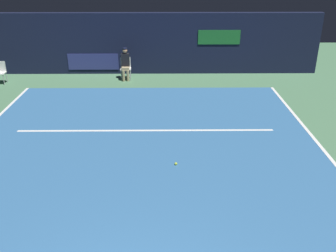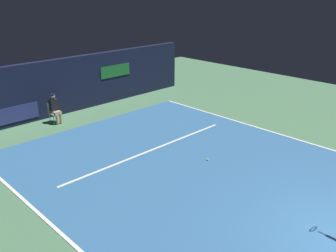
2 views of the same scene
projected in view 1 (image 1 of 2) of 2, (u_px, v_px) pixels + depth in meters
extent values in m
plane|color=#4C7A56|center=(142.00, 168.00, 9.06)|extent=(29.13, 29.13, 0.00)
cube|color=#336699|center=(142.00, 168.00, 9.06)|extent=(9.74, 12.19, 0.01)
cube|color=white|center=(146.00, 131.00, 11.00)|extent=(7.60, 0.10, 0.01)
cube|color=#141933|center=(151.00, 44.00, 16.01)|extent=(14.53, 0.30, 2.60)
cube|color=navy|center=(93.00, 62.00, 16.16)|extent=(2.20, 0.04, 0.70)
cube|color=#1E6B2D|center=(219.00, 37.00, 15.77)|extent=(1.80, 0.04, 0.60)
cube|color=white|center=(126.00, 69.00, 15.47)|extent=(0.46, 0.42, 0.04)
cube|color=white|center=(126.00, 62.00, 15.56)|extent=(0.42, 0.05, 0.42)
cylinder|color=#B2B2B7|center=(121.00, 75.00, 15.40)|extent=(0.03, 0.03, 0.46)
cylinder|color=#B2B2B7|center=(130.00, 75.00, 15.42)|extent=(0.03, 0.03, 0.46)
cylinder|color=#B2B2B7|center=(122.00, 73.00, 15.71)|extent=(0.03, 0.03, 0.46)
cylinder|color=#B2B2B7|center=(131.00, 73.00, 15.73)|extent=(0.03, 0.03, 0.46)
cube|color=tan|center=(126.00, 68.00, 15.38)|extent=(0.34, 0.42, 0.14)
cylinder|color=tan|center=(124.00, 76.00, 15.33)|extent=(0.11, 0.11, 0.46)
cylinder|color=tan|center=(128.00, 76.00, 15.34)|extent=(0.11, 0.11, 0.46)
cube|color=black|center=(125.00, 60.00, 15.36)|extent=(0.35, 0.24, 0.52)
sphere|color=tan|center=(125.00, 51.00, 15.20)|extent=(0.20, 0.20, 0.20)
cylinder|color=#141933|center=(125.00, 48.00, 15.16)|extent=(0.19, 0.19, 0.04)
cube|color=white|center=(0.00, 73.00, 14.94)|extent=(0.45, 0.41, 0.04)
cube|color=white|center=(0.00, 66.00, 15.03)|extent=(0.42, 0.04, 0.42)
cylinder|color=#B2B2B7|center=(4.00, 80.00, 14.89)|extent=(0.03, 0.03, 0.44)
cylinder|color=#B2B2B7|center=(7.00, 77.00, 15.19)|extent=(0.03, 0.03, 0.44)
sphere|color=#CCE033|center=(176.00, 164.00, 9.17)|extent=(0.07, 0.07, 0.07)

